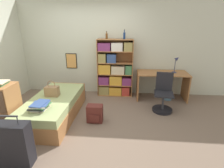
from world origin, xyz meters
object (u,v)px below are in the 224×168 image
bed (55,107)px  bottle_green (107,36)px  handbag (52,91)px  dresser (3,108)px  bottle_brown (124,35)px  desk_chair (163,99)px  bookcase (114,70)px  waste_bin (168,95)px  desk_lamp (176,61)px  suitcase (12,144)px  backpack (95,114)px  book_stack_on_bed (40,106)px  desk (162,80)px

bed → bottle_green: bearing=54.5°
handbag → dresser: size_ratio=0.38×
bottle_green → bottle_brown: 0.48m
dresser → desk_chair: size_ratio=1.02×
bookcase → waste_bin: size_ratio=6.90×
bed → handbag: (-0.04, 0.05, 0.36)m
waste_bin → desk_lamp: bearing=29.4°
suitcase → backpack: (0.97, 1.27, -0.16)m
desk_lamp → book_stack_on_bed: bearing=-147.4°
book_stack_on_bed → bookcase: bearing=58.1°
bed → desk_chair: size_ratio=2.14×
desk → desk_lamp: 0.62m
bottle_brown → book_stack_on_bed: bearing=-127.4°
desk → desk_lamp: (0.33, 0.02, 0.52)m
dresser → waste_bin: bearing=26.2°
desk_chair → suitcase: bearing=-142.3°
suitcase → desk_chair: 3.15m
handbag → desk_chair: desk_chair is taller
desk_lamp → desk_chair: desk_lamp is taller
desk → backpack: size_ratio=3.56×
backpack → bookcase: bearing=79.1°
suitcase → desk_chair: (2.49, 1.93, -0.05)m
dresser → backpack: size_ratio=2.46×
book_stack_on_bed → bottle_brown: bearing=52.6°
bed → suitcase: suitcase is taller
suitcase → desk: suitcase is taller
book_stack_on_bed → desk_chair: desk_chair is taller
desk → waste_bin: size_ratio=5.77×
desk → waste_bin: 0.46m
suitcase → desk_lamp: size_ratio=1.79×
bookcase → bottle_brown: 0.99m
desk → backpack: 2.14m
bookcase → bottle_green: bottle_green is taller
handbag → bottle_brown: bearing=40.8°
desk → bookcase: bearing=173.3°
bed → dresser: 0.98m
desk → desk_chair: (-0.08, -0.72, -0.24)m
suitcase → bookcase: bearing=65.7°
bookcase → bottle_brown: bearing=-3.6°
bed → book_stack_on_bed: (-0.01, -0.59, 0.31)m
bottle_brown → desk: 1.57m
bookcase → book_stack_on_bed: bearing=-121.9°
dresser → waste_bin: dresser is taller
dresser → book_stack_on_bed: bearing=-2.4°
bottle_green → bottle_brown: bottle_brown is taller
handbag → dresser: bearing=-140.6°
bottle_brown → desk_chair: size_ratio=0.27×
desk → backpack: (-1.60, -1.37, -0.34)m
desk_lamp → desk: bearing=-176.7°
handbag → backpack: size_ratio=0.94×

